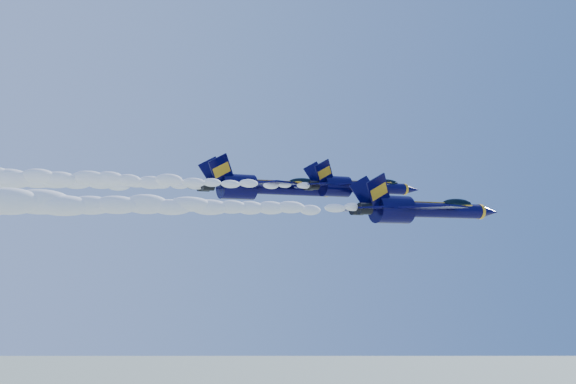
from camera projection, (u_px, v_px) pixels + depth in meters
name	position (u px, v px, depth m)	size (l,w,h in m)	color
jet_lead	(421.00, 209.00, 79.60)	(19.80, 16.24, 7.36)	#070431
smoke_trail_jet_lead	(150.00, 206.00, 65.57)	(44.49, 2.52, 2.27)	white
jet_second	(358.00, 187.00, 86.00)	(15.99, 13.11, 5.94)	#070431
smoke_trail_jet_second	(115.00, 179.00, 72.71)	(44.49, 2.04, 1.83)	white
jet_third	(267.00, 187.00, 87.78)	(19.77, 16.22, 7.35)	#070431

